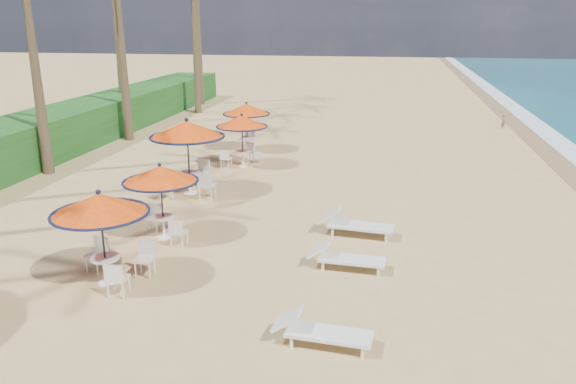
{
  "coord_description": "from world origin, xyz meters",
  "views": [
    {
      "loc": [
        1.28,
        -10.38,
        5.75
      ],
      "look_at": [
        -1.4,
        4.02,
        1.2
      ],
      "focal_mm": 35.0,
      "sensor_mm": 36.0,
      "label": 1
    }
  ],
  "objects_px": {
    "station_2": "(188,139)",
    "lounger_near": "(319,330)",
    "station_1": "(161,181)",
    "station_4": "(247,113)",
    "lounger_far": "(353,223)",
    "lounger_mid": "(344,257)",
    "station_3": "(242,128)",
    "station_0": "(103,215)"
  },
  "relations": [
    {
      "from": "station_0",
      "to": "station_1",
      "type": "distance_m",
      "value": 2.84
    },
    {
      "from": "station_2",
      "to": "lounger_far",
      "type": "height_order",
      "value": "station_2"
    },
    {
      "from": "lounger_far",
      "to": "station_0",
      "type": "bearing_deg",
      "value": -135.67
    },
    {
      "from": "station_1",
      "to": "station_4",
      "type": "bearing_deg",
      "value": 92.27
    },
    {
      "from": "station_1",
      "to": "station_3",
      "type": "height_order",
      "value": "station_3"
    },
    {
      "from": "station_2",
      "to": "station_4",
      "type": "bearing_deg",
      "value": 87.81
    },
    {
      "from": "station_0",
      "to": "station_4",
      "type": "relative_size",
      "value": 1.0
    },
    {
      "from": "station_0",
      "to": "lounger_near",
      "type": "distance_m",
      "value": 5.42
    },
    {
      "from": "station_2",
      "to": "lounger_mid",
      "type": "distance_m",
      "value": 7.76
    },
    {
      "from": "lounger_mid",
      "to": "station_1",
      "type": "bearing_deg",
      "value": 171.02
    },
    {
      "from": "station_4",
      "to": "lounger_far",
      "type": "bearing_deg",
      "value": -60.14
    },
    {
      "from": "station_2",
      "to": "lounger_far",
      "type": "distance_m",
      "value": 6.58
    },
    {
      "from": "station_3",
      "to": "lounger_mid",
      "type": "bearing_deg",
      "value": -61.58
    },
    {
      "from": "station_3",
      "to": "station_4",
      "type": "xyz_separation_m",
      "value": [
        -0.53,
        2.74,
        0.12
      ]
    },
    {
      "from": "station_1",
      "to": "lounger_near",
      "type": "bearing_deg",
      "value": -42.7
    },
    {
      "from": "lounger_near",
      "to": "station_1",
      "type": "bearing_deg",
      "value": 141.97
    },
    {
      "from": "station_2",
      "to": "lounger_far",
      "type": "bearing_deg",
      "value": -26.07
    },
    {
      "from": "lounger_mid",
      "to": "lounger_far",
      "type": "xyz_separation_m",
      "value": [
        0.06,
        2.23,
        0.04
      ]
    },
    {
      "from": "station_2",
      "to": "station_3",
      "type": "relative_size",
      "value": 1.21
    },
    {
      "from": "lounger_near",
      "to": "lounger_mid",
      "type": "height_order",
      "value": "lounger_mid"
    },
    {
      "from": "lounger_mid",
      "to": "lounger_far",
      "type": "relative_size",
      "value": 0.88
    },
    {
      "from": "station_2",
      "to": "station_4",
      "type": "height_order",
      "value": "station_2"
    },
    {
      "from": "station_1",
      "to": "station_2",
      "type": "bearing_deg",
      "value": 99.84
    },
    {
      "from": "station_3",
      "to": "station_4",
      "type": "height_order",
      "value": "station_4"
    },
    {
      "from": "station_1",
      "to": "lounger_mid",
      "type": "height_order",
      "value": "station_1"
    },
    {
      "from": "station_2",
      "to": "lounger_near",
      "type": "height_order",
      "value": "station_2"
    },
    {
      "from": "station_4",
      "to": "lounger_far",
      "type": "xyz_separation_m",
      "value": [
        5.48,
        -9.55,
        -1.35
      ]
    },
    {
      "from": "station_0",
      "to": "station_2",
      "type": "distance_m",
      "value": 6.8
    },
    {
      "from": "station_3",
      "to": "lounger_far",
      "type": "height_order",
      "value": "station_3"
    },
    {
      "from": "lounger_far",
      "to": "station_3",
      "type": "bearing_deg",
      "value": 133.06
    },
    {
      "from": "station_3",
      "to": "station_4",
      "type": "bearing_deg",
      "value": 100.99
    },
    {
      "from": "lounger_far",
      "to": "lounger_near",
      "type": "bearing_deg",
      "value": -85.11
    },
    {
      "from": "station_2",
      "to": "station_3",
      "type": "xyz_separation_m",
      "value": [
        0.79,
        4.0,
        -0.34
      ]
    },
    {
      "from": "station_0",
      "to": "station_2",
      "type": "xyz_separation_m",
      "value": [
        -0.54,
        6.77,
        0.29
      ]
    },
    {
      "from": "station_1",
      "to": "station_2",
      "type": "xyz_separation_m",
      "value": [
        -0.68,
        3.93,
        0.3
      ]
    },
    {
      "from": "station_4",
      "to": "lounger_far",
      "type": "relative_size",
      "value": 1.04
    },
    {
      "from": "station_0",
      "to": "station_3",
      "type": "relative_size",
      "value": 1.03
    },
    {
      "from": "station_0",
      "to": "station_3",
      "type": "bearing_deg",
      "value": 88.65
    },
    {
      "from": "station_1",
      "to": "lounger_far",
      "type": "xyz_separation_m",
      "value": [
        5.06,
        1.12,
        -1.27
      ]
    },
    {
      "from": "station_1",
      "to": "lounger_far",
      "type": "height_order",
      "value": "station_1"
    },
    {
      "from": "station_3",
      "to": "station_4",
      "type": "distance_m",
      "value": 2.79
    },
    {
      "from": "station_0",
      "to": "lounger_far",
      "type": "height_order",
      "value": "station_0"
    }
  ]
}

